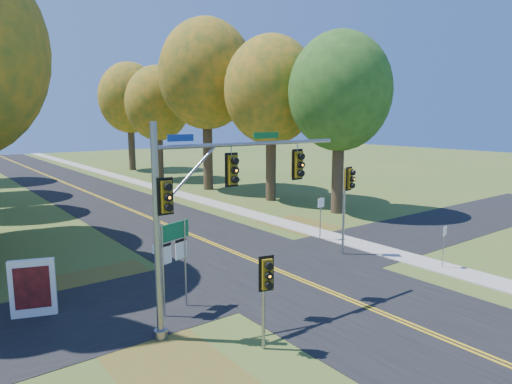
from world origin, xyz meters
TOP-DOWN VIEW (x-y plane):
  - ground at (0.00, 0.00)m, footprint 160.00×160.00m
  - road_main at (0.00, 0.00)m, footprint 8.00×160.00m
  - road_cross at (0.00, 2.00)m, footprint 60.00×6.00m
  - centerline_left at (-0.10, 0.00)m, footprint 0.10×160.00m
  - centerline_right at (0.10, 0.00)m, footprint 0.10×160.00m
  - sidewalk_east at (6.20, 0.00)m, footprint 1.60×160.00m
  - leaf_patch_w_near at (-6.50, 4.00)m, footprint 4.00×6.00m
  - leaf_patch_e at (6.80, 6.00)m, footprint 3.50×8.00m
  - leaf_patch_w_far at (-7.50, -3.00)m, footprint 3.00×5.00m
  - tree_e_a at (11.57, 8.77)m, footprint 7.20×7.20m
  - tree_e_b at (10.97, 15.58)m, footprint 7.60×7.60m
  - tree_e_c at (9.88, 23.69)m, footprint 8.80×8.80m
  - tree_e_d at (9.26, 32.87)m, footprint 7.00×7.00m
  - tree_e_e at (10.47, 43.58)m, footprint 7.80×7.80m
  - traffic_mast at (-5.18, -1.12)m, footprint 7.41×0.67m
  - east_signal_pole at (4.24, 1.35)m, footprint 0.51×0.60m
  - ped_signal_pole at (-4.90, -3.68)m, footprint 0.45×0.54m
  - route_sign_cluster at (-5.69, 0.52)m, footprint 1.47×0.53m
  - info_kiosk at (-9.78, 3.08)m, footprint 1.45×0.70m
  - reg_sign_e_north at (5.24, 4.14)m, footprint 0.47×0.07m
  - reg_sign_e_south at (6.20, -2.71)m, footprint 0.38×0.11m
  - reg_sign_w at (-5.24, 2.93)m, footprint 0.37×0.09m

SIDE VIEW (x-z plane):
  - ground at x=0.00m, z-range 0.00..0.00m
  - leaf_patch_w_near at x=-6.50m, z-range 0.00..0.01m
  - leaf_patch_e at x=6.80m, z-range 0.00..0.01m
  - leaf_patch_w_far at x=-7.50m, z-range 0.00..0.01m
  - road_cross at x=0.00m, z-range 0.00..0.02m
  - road_main at x=0.00m, z-range 0.00..0.02m
  - centerline_left at x=-0.10m, z-range 0.02..0.03m
  - centerline_right at x=0.10m, z-range 0.02..0.03m
  - sidewalk_east at x=6.20m, z-range 0.00..0.06m
  - info_kiosk at x=-9.78m, z-range 0.00..2.04m
  - reg_sign_w at x=-5.24m, z-range 0.36..2.29m
  - reg_sign_e_south at x=6.20m, z-range 0.37..2.40m
  - reg_sign_e_north at x=5.24m, z-range 0.46..2.93m
  - ped_signal_pole at x=-4.90m, z-range 0.72..3.66m
  - route_sign_cluster at x=-5.69m, z-range 0.67..3.97m
  - east_signal_pole at x=4.24m, z-range 1.15..5.60m
  - traffic_mast at x=-5.18m, z-range 0.96..7.68m
  - tree_e_d at x=9.26m, z-range 2.08..14.40m
  - tree_e_a at x=11.57m, z-range 2.16..14.90m
  - tree_e_b at x=10.97m, z-range 2.23..15.56m
  - tree_e_e at x=10.47m, z-range 2.32..16.06m
  - tree_e_c at x=9.88m, z-range 2.77..18.56m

